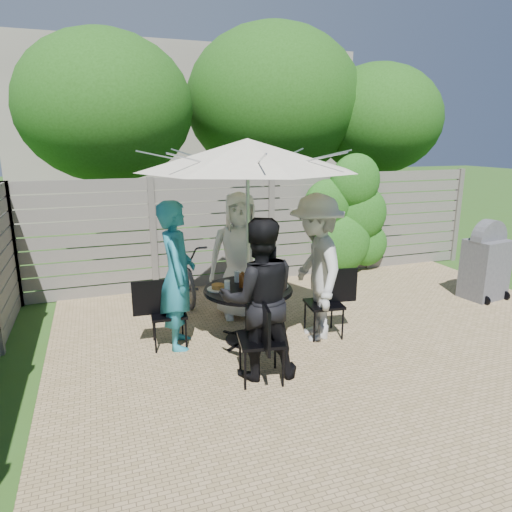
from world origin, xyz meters
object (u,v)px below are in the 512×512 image
object	(u,v)px
plate_back	(244,277)
syrup_jug	(243,281)
glass_left	(227,286)
bicycle	(181,269)
plate_front	(252,296)
glass_right	(268,279)
bbq_grill	(485,263)
person_right	(316,268)
person_left	(177,276)
plate_left	(218,288)
coffee_cup	(254,277)
person_back	(240,256)
glass_back	(237,277)
chair_back	(239,296)
chair_left	(168,327)
patio_table	(248,304)
plate_right	(278,285)
person_front	(259,299)
umbrella	(248,155)
chair_right	(325,317)
chair_front	(261,356)

from	to	relation	value
plate_back	syrup_jug	distance (m)	0.32
glass_left	bicycle	size ratio (longest dim) A/B	0.08
plate_front	glass_right	distance (m)	0.53
syrup_jug	bbq_grill	size ratio (longest dim) A/B	0.13
plate_back	plate_front	size ratio (longest dim) A/B	1.00
person_right	plate_front	distance (m)	0.92
person_left	bbq_grill	bearing A→B (deg)	-77.99
plate_left	bicycle	distance (m)	1.85
coffee_cup	glass_left	bearing A→B (deg)	-148.58
person_back	syrup_jug	xyz separation A→B (m)	(-0.20, -0.76, -0.11)
plate_back	glass_back	size ratio (longest dim) A/B	1.86
chair_back	person_back	world-z (taller)	person_back
syrup_jug	glass_left	bearing A→B (deg)	-152.86
chair_back	chair_left	bearing A→B (deg)	-44.95
person_back	bbq_grill	distance (m)	3.83
bbq_grill	patio_table	bearing A→B (deg)	174.70
plate_left	plate_right	world-z (taller)	same
plate_right	bicycle	distance (m)	2.14
person_back	syrup_jug	bearing A→B (deg)	-94.40
chair_left	plate_left	bearing A→B (deg)	-6.89
plate_back	person_front	bearing A→B (deg)	-100.67
patio_table	umbrella	size ratio (longest dim) A/B	0.42
person_right	glass_right	distance (m)	0.60
umbrella	person_left	size ratio (longest dim) A/B	1.66
umbrella	person_front	world-z (taller)	umbrella
patio_table	plate_front	world-z (taller)	plate_front
person_back	person_right	distance (m)	1.17
chair_left	glass_left	size ratio (longest dim) A/B	6.03
umbrella	person_right	size ratio (longest dim) A/B	1.62
person_left	chair_right	distance (m)	1.90
chair_front	glass_left	size ratio (longest dim) A/B	6.52
plate_front	glass_back	xyz separation A→B (m)	(0.01, 0.63, 0.05)
chair_left	glass_left	bearing A→B (deg)	-15.38
glass_left	umbrella	bearing A→B (deg)	11.33
person_back	person_right	size ratio (longest dim) A/B	0.97
glass_right	syrup_jug	size ratio (longest dim) A/B	0.88
chair_back	chair_right	size ratio (longest dim) A/B	0.97
plate_right	person_right	bearing A→B (deg)	-10.67
person_right	glass_right	xyz separation A→B (m)	(-0.54, 0.21, -0.14)
glass_left	coffee_cup	size ratio (longest dim) A/B	1.17
plate_front	bbq_grill	distance (m)	4.04
umbrella	glass_left	distance (m)	1.52
umbrella	syrup_jug	world-z (taller)	umbrella
person_left	bicycle	xyz separation A→B (m)	(0.34, 1.74, -0.43)
umbrella	chair_left	size ratio (longest dim) A/B	3.46
person_right	umbrella	bearing A→B (deg)	-90.00
glass_back	bicycle	bearing A→B (deg)	104.59
chair_back	plate_left	size ratio (longest dim) A/B	3.25
chair_front	plate_front	world-z (taller)	chair_front
person_left	plate_left	size ratio (longest dim) A/B	6.77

